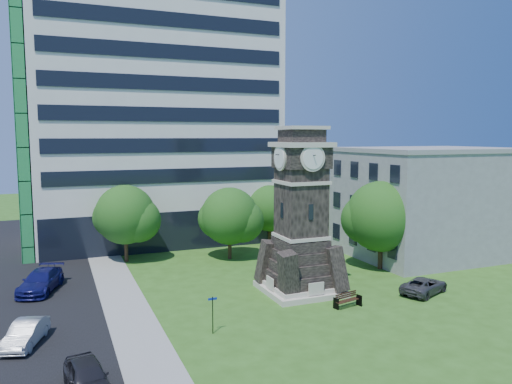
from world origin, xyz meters
name	(u,v)px	position (x,y,z in m)	size (l,w,h in m)	color
ground	(274,305)	(0.00, 0.00, 0.00)	(160.00, 160.00, 0.00)	#2F5719
sidewalk	(123,299)	(-9.50, 5.00, 0.03)	(3.00, 70.00, 0.06)	gray
clock_tower	(301,221)	(3.00, 2.00, 5.28)	(5.40, 5.40, 12.22)	beige
office_tall	(153,111)	(-3.20, 25.84, 14.22)	(26.20, 15.11, 28.60)	white
office_low	(428,201)	(19.97, 8.00, 5.21)	(15.20, 12.20, 10.40)	#949699
car_street_south	(87,377)	(-12.63, -7.54, 0.72)	(1.70, 4.22, 1.44)	black
car_street_mid	(26,333)	(-15.46, -0.82, 0.66)	(1.39, 3.99, 1.31)	#9EA0A6
car_street_north	(41,281)	(-14.88, 9.27, 0.79)	(2.20, 5.42, 1.57)	#131454
car_east_lot	(424,285)	(11.22, -1.87, 0.60)	(2.01, 4.35, 1.21)	#414145
park_bench	(347,299)	(4.38, -2.26, 0.53)	(1.93, 0.52, 1.00)	black
street_sign	(213,310)	(-5.39, -3.18, 1.39)	(0.53, 0.05, 2.22)	black
tree_nw	(126,216)	(-7.68, 15.99, 4.20)	(5.99, 5.44, 7.10)	#332114
tree_nc	(230,218)	(1.48, 13.36, 3.92)	(5.90, 5.36, 6.77)	#332114
tree_ne	(270,210)	(7.74, 18.33, 3.65)	(5.46, 4.97, 6.29)	#332114
tree_east	(382,218)	(12.44, 5.05, 4.44)	(6.73, 6.12, 7.69)	#332114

